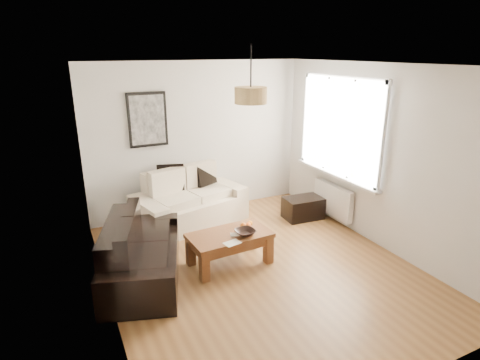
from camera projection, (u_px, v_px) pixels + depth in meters
name	position (u px, v px, depth m)	size (l,w,h in m)	color
floor	(260.00, 267.00, 5.26)	(4.50, 4.50, 0.00)	brown
ceiling	(263.00, 65.00, 4.44)	(3.80, 4.50, 0.00)	white
wall_back	(198.00, 139.00, 6.77)	(3.80, 0.04, 2.60)	silver
wall_front	(407.00, 257.00, 2.93)	(3.80, 0.04, 2.60)	silver
wall_left	(100.00, 199.00, 4.06)	(0.04, 4.50, 2.60)	silver
wall_right	(378.00, 157.00, 5.63)	(0.04, 4.50, 2.60)	silver
window_bay	(341.00, 127.00, 6.21)	(0.14, 1.90, 1.60)	white
radiator	(333.00, 200.00, 6.57)	(0.10, 0.90, 0.52)	white
poster	(148.00, 120.00, 6.27)	(0.62, 0.04, 0.87)	black
pendant_shade	(251.00, 95.00, 4.81)	(0.40, 0.40, 0.20)	tan
loveseat_cream	(190.00, 198.00, 6.49)	(1.76, 0.96, 0.87)	beige
sofa_leather	(142.00, 250.00, 4.93)	(1.75, 0.85, 0.76)	black
coffee_table	(230.00, 249.00, 5.29)	(1.08, 0.59, 0.44)	brown
ottoman	(303.00, 208.00, 6.75)	(0.64, 0.41, 0.37)	black
cushion_left	(171.00, 177.00, 6.48)	(0.44, 0.13, 0.44)	black
cushion_right	(205.00, 174.00, 6.73)	(0.39, 0.12, 0.39)	black
fruit_bowl	(245.00, 232.00, 5.19)	(0.27, 0.27, 0.07)	black
orange_a	(248.00, 225.00, 5.38)	(0.08, 0.08, 0.08)	#E15712
orange_b	(250.00, 223.00, 5.45)	(0.07, 0.07, 0.07)	orange
orange_c	(243.00, 226.00, 5.36)	(0.09, 0.09, 0.09)	#D86212
papers	(232.00, 243.00, 4.96)	(0.20, 0.14, 0.01)	beige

